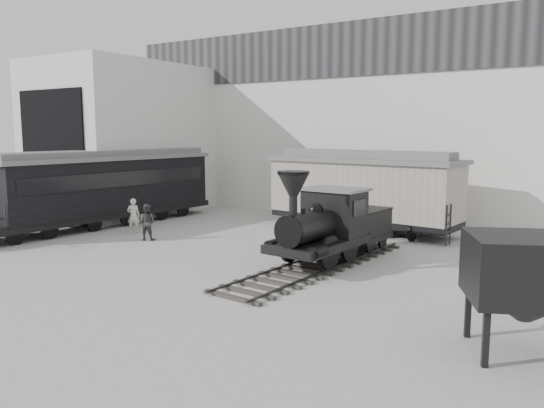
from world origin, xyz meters
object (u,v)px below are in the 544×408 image
Objects in this scene: visitor_a at (134,216)px; visitor_b at (147,222)px; passenger_coach at (105,187)px; boxcar at (362,189)px; coal_hopper at (527,278)px; locomotive at (329,229)px.

visitor_a reaches higher than visitor_b.
boxcar is at bearing 30.67° from passenger_coach.
boxcar reaches higher than passenger_coach.
boxcar is 13.44m from passenger_coach.
boxcar is 3.30× the size of coal_hopper.
locomotive is at bearing -70.70° from boxcar.
locomotive is 13.77m from passenger_coach.
boxcar reaches higher than visitor_b.
boxcar is 0.73× the size of passenger_coach.
passenger_coach is at bearing -147.76° from boxcar.
coal_hopper reaches higher than visitor_b.
boxcar is at bearing -174.74° from visitor_a.
visitor_a is at bearing -45.76° from visitor_b.
visitor_b is at bearing 123.15° from visitor_a.
passenger_coach is 3.29m from visitor_a.
passenger_coach is at bearing -179.72° from locomotive.
visitor_a is (-10.75, 0.32, -0.44)m from locomotive.
locomotive is 7.23m from boxcar.
locomotive is 1.00× the size of boxcar.
visitor_a is at bearing -137.32° from boxcar.
passenger_coach is 21.97m from coal_hopper.
locomotive is at bearing 120.67° from coal_hopper.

